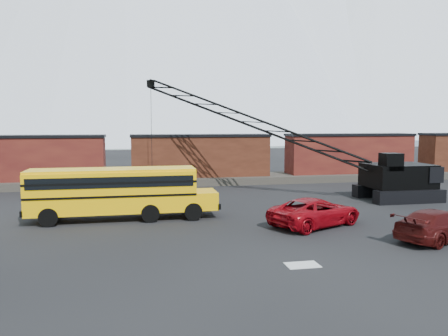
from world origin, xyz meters
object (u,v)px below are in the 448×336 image
Objects in this scene: red_pickup at (315,212)px; crawler_crane at (257,124)px; maroon_suv at (438,225)px; school_bus at (119,191)px.

red_pickup is 13.00m from crawler_crane.
red_pickup is at bearing 26.95° from maroon_suv.
red_pickup is (11.27, -3.89, -0.98)m from school_bus.
school_bus is 18.10m from maroon_suv.
crawler_crane is (11.03, 8.06, 4.13)m from school_bus.
maroon_suv is at bearing -26.74° from school_bus.
red_pickup is 1.08× the size of maroon_suv.
red_pickup is 0.27× the size of crawler_crane.
school_bus is 0.53× the size of crawler_crane.
school_bus is at bearing -143.83° from crawler_crane.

